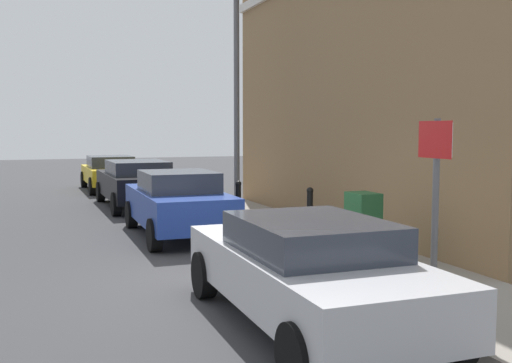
% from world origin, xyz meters
% --- Properties ---
extents(ground, '(80.00, 80.00, 0.00)m').
position_xyz_m(ground, '(0.00, 0.00, 0.00)').
color(ground, '#38383A').
extents(sidewalk, '(2.21, 30.00, 0.15)m').
position_xyz_m(sidewalk, '(2.09, 6.00, 0.07)').
color(sidewalk, gray).
rests_on(sidewalk, ground).
extents(corner_building, '(7.63, 11.00, 9.47)m').
position_xyz_m(corner_building, '(6.96, 3.50, 4.73)').
color(corner_building, olive).
rests_on(corner_building, ground).
extents(car_silver, '(1.89, 4.29, 1.30)m').
position_xyz_m(car_silver, '(-0.09, -2.26, 0.70)').
color(car_silver, '#B7B7BC').
rests_on(car_silver, ground).
extents(car_blue, '(1.85, 4.02, 1.42)m').
position_xyz_m(car_blue, '(-0.08, 4.08, 0.74)').
color(car_blue, navy).
rests_on(car_blue, ground).
extents(car_black, '(1.95, 4.47, 1.39)m').
position_xyz_m(car_black, '(-0.07, 9.26, 0.75)').
color(car_black, black).
rests_on(car_black, ground).
extents(car_yellow, '(1.91, 4.16, 1.31)m').
position_xyz_m(car_yellow, '(-0.15, 14.53, 0.70)').
color(car_yellow, gold).
rests_on(car_yellow, ground).
extents(utility_cabinet, '(0.46, 0.61, 1.15)m').
position_xyz_m(utility_cabinet, '(1.96, -0.14, 0.68)').
color(utility_cabinet, '#1E4C28').
rests_on(utility_cabinet, sidewalk).
extents(bollard_near_cabinet, '(0.14, 0.14, 1.04)m').
position_xyz_m(bollard_near_cabinet, '(2.06, 2.00, 0.70)').
color(bollard_near_cabinet, black).
rests_on(bollard_near_cabinet, sidewalk).
extents(bollard_far_kerb, '(0.14, 0.14, 1.04)m').
position_xyz_m(bollard_far_kerb, '(1.24, 3.88, 0.70)').
color(bollard_far_kerb, black).
rests_on(bollard_far_kerb, sidewalk).
extents(street_sign, '(0.08, 0.60, 2.30)m').
position_xyz_m(street_sign, '(1.41, -2.63, 1.66)').
color(street_sign, '#59595B').
rests_on(street_sign, sidewalk).
extents(lamppost, '(0.20, 0.44, 5.72)m').
position_xyz_m(lamppost, '(1.85, 5.72, 3.30)').
color(lamppost, '#59595B').
rests_on(lamppost, sidewalk).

